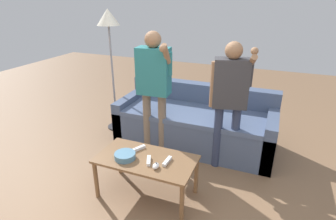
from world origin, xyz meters
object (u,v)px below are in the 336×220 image
at_px(floor_lamp, 109,28).
at_px(game_remote_wand_near, 167,161).
at_px(game_remote_nunchuk, 156,166).
at_px(game_remote_wand_far, 139,148).
at_px(player_left, 154,81).
at_px(game_remote_wand_spare, 149,161).
at_px(snack_bowl, 125,156).
at_px(couch, 195,124).
at_px(player_right, 230,93).
at_px(coffee_table, 146,163).

height_order(floor_lamp, game_remote_wand_near, floor_lamp).
relative_size(game_remote_nunchuk, game_remote_wand_far, 0.58).
bearing_deg(player_left, game_remote_wand_spare, -68.85).
relative_size(snack_bowl, game_remote_wand_near, 1.30).
xyz_separation_m(game_remote_nunchuk, game_remote_wand_near, (0.06, 0.13, -0.01)).
xyz_separation_m(couch, game_remote_wand_far, (-0.28, -1.13, 0.17)).
bearing_deg(snack_bowl, game_remote_wand_near, 12.25).
distance_m(couch, snack_bowl, 1.39).
relative_size(player_left, game_remote_wand_spare, 10.34).
height_order(floor_lamp, player_right, floor_lamp).
distance_m(player_left, game_remote_wand_spare, 1.07).
height_order(couch, floor_lamp, floor_lamp).
height_order(coffee_table, snack_bowl, snack_bowl).
bearing_deg(couch, snack_bowl, -104.00).
height_order(coffee_table, game_remote_wand_far, game_remote_wand_far).
height_order(coffee_table, game_remote_wand_near, game_remote_wand_near).
bearing_deg(floor_lamp, game_remote_wand_spare, -47.15).
bearing_deg(couch, floor_lamp, 179.88).
distance_m(couch, player_left, 0.93).
distance_m(snack_bowl, floor_lamp, 1.96).
bearing_deg(player_left, game_remote_wand_near, -57.90).
bearing_deg(snack_bowl, game_remote_wand_far, 76.38).
xyz_separation_m(snack_bowl, game_remote_nunchuk, (0.35, -0.04, -0.01)).
bearing_deg(couch, player_right, -40.47).
relative_size(coffee_table, game_remote_wand_far, 6.60).
xyz_separation_m(couch, snack_bowl, (-0.33, -1.34, 0.18)).
distance_m(snack_bowl, player_left, 1.04).
height_order(game_remote_nunchuk, player_left, player_left).
distance_m(couch, game_remote_nunchuk, 1.38).
distance_m(snack_bowl, player_right, 1.32).
xyz_separation_m(coffee_table, floor_lamp, (-1.16, 1.26, 1.14)).
relative_size(coffee_table, player_right, 0.66).
distance_m(floor_lamp, game_remote_wand_spare, 2.07).
distance_m(couch, game_remote_wand_spare, 1.32).
relative_size(couch, game_remote_wand_far, 14.06).
height_order(coffee_table, floor_lamp, floor_lamp).
height_order(couch, player_left, player_left).
height_order(player_left, game_remote_wand_near, player_left).
bearing_deg(player_right, floor_lamp, 166.59).
relative_size(floor_lamp, player_right, 1.18).
bearing_deg(game_remote_nunchuk, game_remote_wand_near, 63.40).
height_order(game_remote_nunchuk, player_right, player_right).
bearing_deg(player_right, game_remote_wand_near, -116.91).
bearing_deg(player_right, game_remote_wand_far, -137.87).
bearing_deg(player_left, game_remote_wand_far, -78.84).
bearing_deg(coffee_table, game_remote_wand_far, 140.03).
relative_size(coffee_table, game_remote_wand_near, 6.14).
distance_m(floor_lamp, player_right, 1.94).
xyz_separation_m(game_remote_wand_near, game_remote_wand_spare, (-0.17, -0.06, 0.00)).
bearing_deg(coffee_table, player_right, 52.31).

